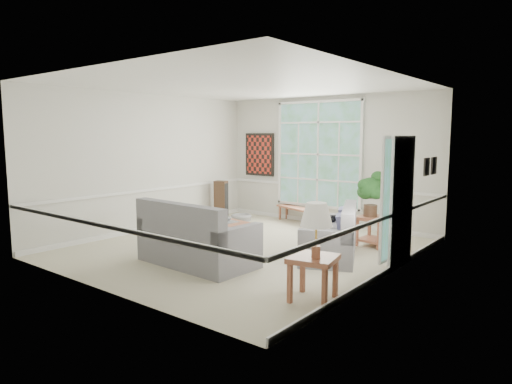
# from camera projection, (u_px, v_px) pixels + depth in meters

# --- Properties ---
(floor) EXTENTS (5.50, 6.00, 0.01)m
(floor) POSITION_uv_depth(u_px,v_px,m) (245.00, 248.00, 8.54)
(floor) COLOR #BCB599
(floor) RESTS_ON ground
(ceiling) EXTENTS (5.50, 6.00, 0.02)m
(ceiling) POSITION_uv_depth(u_px,v_px,m) (245.00, 85.00, 8.17)
(ceiling) COLOR white
(ceiling) RESTS_ON ground
(wall_back) EXTENTS (5.50, 0.02, 3.00)m
(wall_back) POSITION_uv_depth(u_px,v_px,m) (326.00, 161.00, 10.69)
(wall_back) COLOR silver
(wall_back) RESTS_ON ground
(wall_front) EXTENTS (5.50, 0.02, 3.00)m
(wall_front) POSITION_uv_depth(u_px,v_px,m) (100.00, 181.00, 6.01)
(wall_front) COLOR silver
(wall_front) RESTS_ON ground
(wall_left) EXTENTS (0.02, 6.00, 3.00)m
(wall_left) POSITION_uv_depth(u_px,v_px,m) (149.00, 163.00, 10.04)
(wall_left) COLOR silver
(wall_left) RESTS_ON ground
(wall_right) EXTENTS (0.02, 6.00, 3.00)m
(wall_right) POSITION_uv_depth(u_px,v_px,m) (390.00, 177.00, 6.67)
(wall_right) COLOR silver
(wall_right) RESTS_ON ground
(window_back) EXTENTS (2.30, 0.08, 2.40)m
(window_back) POSITION_uv_depth(u_px,v_px,m) (318.00, 154.00, 10.77)
(window_back) COLOR white
(window_back) RESTS_ON wall_back
(entry_door) EXTENTS (0.08, 0.90, 2.10)m
(entry_door) POSITION_uv_depth(u_px,v_px,m) (401.00, 202.00, 7.22)
(entry_door) COLOR white
(entry_door) RESTS_ON floor
(door_sidelight) EXTENTS (0.08, 0.26, 1.90)m
(door_sidelight) POSITION_uv_depth(u_px,v_px,m) (385.00, 200.00, 6.71)
(door_sidelight) COLOR white
(door_sidelight) RESTS_ON wall_right
(wall_art) EXTENTS (0.90, 0.06, 1.10)m
(wall_art) POSITION_uv_depth(u_px,v_px,m) (259.00, 155.00, 11.84)
(wall_art) COLOR maroon
(wall_art) RESTS_ON wall_back
(wall_frame_near) EXTENTS (0.04, 0.26, 0.32)m
(wall_frame_near) POSITION_uv_depth(u_px,v_px,m) (426.00, 167.00, 8.05)
(wall_frame_near) COLOR black
(wall_frame_near) RESTS_ON wall_right
(wall_frame_far) EXTENTS (0.04, 0.26, 0.32)m
(wall_frame_far) POSITION_uv_depth(u_px,v_px,m) (433.00, 166.00, 8.36)
(wall_frame_far) COLOR black
(wall_frame_far) RESTS_ON wall_right
(loveseat_right) EXTENTS (1.48, 1.88, 0.90)m
(loveseat_right) POSITION_uv_depth(u_px,v_px,m) (329.00, 231.00, 7.87)
(loveseat_right) COLOR slate
(loveseat_right) RESTS_ON floor
(loveseat_front) EXTENTS (1.98, 1.07, 1.05)m
(loveseat_front) POSITION_uv_depth(u_px,v_px,m) (198.00, 232.00, 7.46)
(loveseat_front) COLOR slate
(loveseat_front) RESTS_ON floor
(coffee_table) EXTENTS (1.29, 0.84, 0.45)m
(coffee_table) POSITION_uv_depth(u_px,v_px,m) (220.00, 232.00, 8.91)
(coffee_table) COLOR #95543B
(coffee_table) RESTS_ON floor
(pewter_bowl) EXTENTS (0.45, 0.45, 0.08)m
(pewter_bowl) POSITION_uv_depth(u_px,v_px,m) (224.00, 218.00, 8.89)
(pewter_bowl) COLOR #949499
(pewter_bowl) RESTS_ON coffee_table
(window_bench) EXTENTS (1.59, 0.82, 0.37)m
(window_bench) POSITION_uv_depth(u_px,v_px,m) (301.00, 216.00, 10.87)
(window_bench) COLOR #95543B
(window_bench) RESTS_ON floor
(end_table) EXTENTS (0.63, 0.63, 0.57)m
(end_table) POSITION_uv_depth(u_px,v_px,m) (374.00, 231.00, 8.68)
(end_table) COLOR #95543B
(end_table) RESTS_ON floor
(houseplant) EXTENTS (0.69, 0.69, 0.88)m
(houseplant) POSITION_uv_depth(u_px,v_px,m) (371.00, 193.00, 8.61)
(houseplant) COLOR #1E4D1D
(houseplant) RESTS_ON end_table
(side_table) EXTENTS (0.67, 0.67, 0.58)m
(side_table) POSITION_uv_depth(u_px,v_px,m) (313.00, 278.00, 5.83)
(side_table) COLOR #95543B
(side_table) RESTS_ON floor
(table_lamp) EXTENTS (0.45, 0.45, 0.70)m
(table_lamp) POSITION_uv_depth(u_px,v_px,m) (316.00, 231.00, 5.64)
(table_lamp) COLOR silver
(table_lamp) RESTS_ON side_table
(pet_bed) EXTENTS (0.63, 0.63, 0.15)m
(pet_bed) POSITION_uv_depth(u_px,v_px,m) (241.00, 217.00, 11.31)
(pet_bed) COLOR gray
(pet_bed) RESTS_ON floor
(floor_speaker) EXTENTS (0.35, 0.31, 0.96)m
(floor_speaker) POSITION_uv_depth(u_px,v_px,m) (221.00, 200.00, 11.48)
(floor_speaker) COLOR #402B1C
(floor_speaker) RESTS_ON floor
(cat) EXTENTS (0.39, 0.34, 0.15)m
(cat) POSITION_uv_depth(u_px,v_px,m) (327.00, 220.00, 8.45)
(cat) COLOR black
(cat) RESTS_ON loveseat_right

